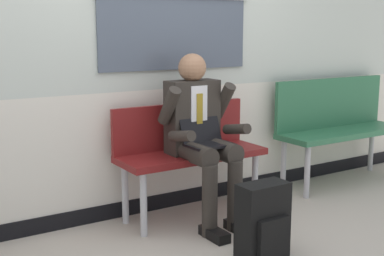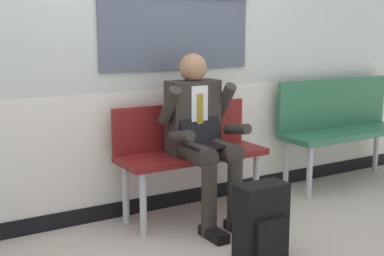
{
  "view_description": "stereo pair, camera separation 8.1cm",
  "coord_description": "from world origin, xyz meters",
  "px_view_note": "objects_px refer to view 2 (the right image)",
  "views": [
    {
      "loc": [
        -1.83,
        -2.94,
        1.44
      ],
      "look_at": [
        0.13,
        0.13,
        0.75
      ],
      "focal_mm": 48.65,
      "sensor_mm": 36.0,
      "label": 1
    },
    {
      "loc": [
        -1.76,
        -2.98,
        1.44
      ],
      "look_at": [
        0.13,
        0.13,
        0.75
      ],
      "focal_mm": 48.65,
      "sensor_mm": 36.0,
      "label": 2
    }
  ],
  "objects_px": {
    "bench_with_person": "(189,148)",
    "person_seated": "(202,133)",
    "backpack": "(262,223)",
    "bench_empty": "(341,122)"
  },
  "relations": [
    {
      "from": "bench_with_person",
      "to": "person_seated",
      "type": "distance_m",
      "value": 0.24
    },
    {
      "from": "bench_with_person",
      "to": "backpack",
      "type": "relative_size",
      "value": 2.34
    },
    {
      "from": "bench_with_person",
      "to": "person_seated",
      "type": "bearing_deg",
      "value": -90.0
    },
    {
      "from": "person_seated",
      "to": "backpack",
      "type": "distance_m",
      "value": 0.88
    },
    {
      "from": "backpack",
      "to": "person_seated",
      "type": "bearing_deg",
      "value": 87.52
    },
    {
      "from": "bench_with_person",
      "to": "backpack",
      "type": "distance_m",
      "value": 1.0
    },
    {
      "from": "bench_with_person",
      "to": "bench_empty",
      "type": "distance_m",
      "value": 1.69
    },
    {
      "from": "bench_with_person",
      "to": "bench_empty",
      "type": "height_order",
      "value": "bench_empty"
    },
    {
      "from": "bench_empty",
      "to": "backpack",
      "type": "relative_size",
      "value": 2.76
    },
    {
      "from": "person_seated",
      "to": "backpack",
      "type": "xyz_separation_m",
      "value": [
        -0.03,
        -0.76,
        -0.44
      ]
    }
  ]
}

